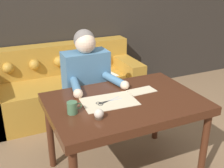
{
  "coord_description": "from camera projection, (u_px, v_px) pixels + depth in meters",
  "views": [
    {
      "loc": [
        -1.02,
        -1.82,
        1.71
      ],
      "look_at": [
        -0.14,
        0.11,
        0.82
      ],
      "focal_mm": 45.0,
      "sensor_mm": 36.0,
      "label": 1
    }
  ],
  "objects": [
    {
      "name": "ground_plane",
      "position": [
        131.0,
        168.0,
        2.58
      ],
      "size": [
        16.0,
        16.0,
        0.0
      ],
      "primitive_type": "plane",
      "color": "#846647"
    },
    {
      "name": "wall_back",
      "position": [
        68.0,
        2.0,
        3.55
      ],
      "size": [
        8.0,
        0.06,
        2.6
      ],
      "color": "#2D2823",
      "rests_on": "ground_plane"
    },
    {
      "name": "dining_table",
      "position": [
        125.0,
        108.0,
        2.28
      ],
      "size": [
        1.23,
        0.84,
        0.72
      ],
      "color": "#472314",
      "rests_on": "ground_plane"
    },
    {
      "name": "couch",
      "position": [
        63.0,
        88.0,
        3.51
      ],
      "size": [
        1.9,
        0.77,
        0.82
      ],
      "color": "#B7842D",
      "rests_on": "ground_plane"
    },
    {
      "name": "person",
      "position": [
        87.0,
        89.0,
        2.75
      ],
      "size": [
        0.51,
        0.59,
        1.19
      ],
      "color": "#33281E",
      "rests_on": "ground_plane"
    },
    {
      "name": "pattern_paper_main",
      "position": [
        109.0,
        101.0,
        2.22
      ],
      "size": [
        0.44,
        0.3,
        0.0
      ],
      "color": "beige",
      "rests_on": "dining_table"
    },
    {
      "name": "pattern_paper_offcut",
      "position": [
        142.0,
        91.0,
        2.41
      ],
      "size": [
        0.24,
        0.14,
        0.0
      ],
      "color": "beige",
      "rests_on": "dining_table"
    },
    {
      "name": "scissors",
      "position": [
        105.0,
        102.0,
        2.2
      ],
      "size": [
        0.23,
        0.1,
        0.01
      ],
      "color": "silver",
      "rests_on": "dining_table"
    },
    {
      "name": "mug",
      "position": [
        73.0,
        108.0,
        2.03
      ],
      "size": [
        0.11,
        0.08,
        0.09
      ],
      "color": "#47704C",
      "rests_on": "dining_table"
    },
    {
      "name": "pin_cushion",
      "position": [
        99.0,
        114.0,
        1.96
      ],
      "size": [
        0.07,
        0.07,
        0.07
      ],
      "color": "#4C3828",
      "rests_on": "dining_table"
    }
  ]
}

